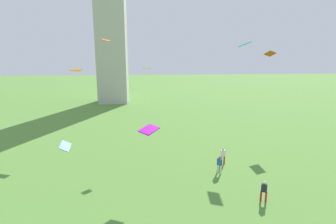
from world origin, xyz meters
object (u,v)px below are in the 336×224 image
object	(u,v)px
person_0	(219,164)
person_1	(264,190)
person_2	(223,155)
kite_flying_2	(147,69)
kite_flying_1	(149,130)
kite_flying_5	(245,44)
kite_flying_6	(77,70)
kite_flying_4	(270,54)
kite_flying_3	(65,146)
kite_flying_7	(106,40)

from	to	relation	value
person_0	person_1	size ratio (longest dim) A/B	1.03
person_2	kite_flying_2	world-z (taller)	kite_flying_2
person_0	kite_flying_1	world-z (taller)	kite_flying_1
person_2	kite_flying_5	size ratio (longest dim) A/B	1.04
person_1	kite_flying_6	size ratio (longest dim) A/B	1.14
kite_flying_1	kite_flying_2	world-z (taller)	kite_flying_2
kite_flying_1	kite_flying_2	bearing A→B (deg)	38.57
kite_flying_1	kite_flying_4	xyz separation A→B (m)	(17.13, 15.51, 6.13)
kite_flying_3	kite_flying_4	world-z (taller)	kite_flying_4
person_2	kite_flying_7	bearing A→B (deg)	144.35
kite_flying_3	kite_flying_5	bearing A→B (deg)	-56.43
person_2	kite_flying_4	bearing A→B (deg)	29.87
kite_flying_5	kite_flying_1	bearing A→B (deg)	-46.22
kite_flying_7	kite_flying_5	bearing A→B (deg)	-17.03
person_0	kite_flying_5	distance (m)	16.14
kite_flying_1	kite_flying_4	bearing A→B (deg)	-10.36
kite_flying_5	kite_flying_7	distance (m)	17.16
person_2	kite_flying_1	world-z (taller)	kite_flying_1
person_0	kite_flying_3	bearing A→B (deg)	-110.21
kite_flying_7	kite_flying_3	bearing A→B (deg)	-140.12
person_2	kite_flying_2	size ratio (longest dim) A/B	1.91
person_0	person_1	world-z (taller)	person_0
person_1	kite_flying_4	size ratio (longest dim) A/B	1.15
person_0	person_2	size ratio (longest dim) A/B	0.99
person_1	kite_flying_2	world-z (taller)	kite_flying_2
kite_flying_2	kite_flying_3	xyz separation A→B (m)	(-6.64, -11.59, -5.38)
kite_flying_6	person_2	bearing A→B (deg)	169.92
person_1	kite_flying_6	world-z (taller)	kite_flying_6
person_1	kite_flying_6	xyz separation A→B (m)	(-18.38, 16.96, 8.35)
person_1	person_0	bearing A→B (deg)	141.42
kite_flying_4	kite_flying_7	size ratio (longest dim) A/B	1.27
kite_flying_5	kite_flying_6	world-z (taller)	kite_flying_5
person_2	person_1	bearing A→B (deg)	-100.77
kite_flying_3	person_1	bearing A→B (deg)	-98.82
kite_flying_1	kite_flying_3	size ratio (longest dim) A/B	1.62
person_0	kite_flying_7	distance (m)	17.10
kite_flying_1	kite_flying_5	world-z (taller)	kite_flying_5
kite_flying_5	kite_flying_6	size ratio (longest dim) A/B	1.14
kite_flying_2	kite_flying_6	distance (m)	9.58
person_1	kite_flying_5	xyz separation A→B (m)	(2.99, 15.29, 11.54)
person_0	person_2	distance (m)	2.32
person_1	person_2	size ratio (longest dim) A/B	0.96
kite_flying_4	person_0	bearing A→B (deg)	-49.56
kite_flying_7	person_1	bearing A→B (deg)	-71.18
kite_flying_7	person_2	bearing A→B (deg)	-47.54
person_2	kite_flying_3	size ratio (longest dim) A/B	1.48
kite_flying_3	kite_flying_6	size ratio (longest dim) A/B	0.80
kite_flying_1	kite_flying_6	size ratio (longest dim) A/B	1.30
kite_flying_6	kite_flying_3	bearing A→B (deg)	118.42
kite_flying_2	kite_flying_6	bearing A→B (deg)	-62.75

